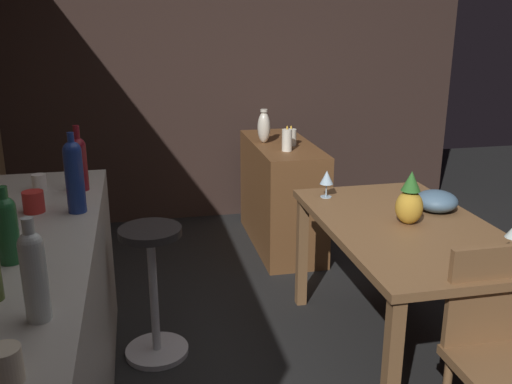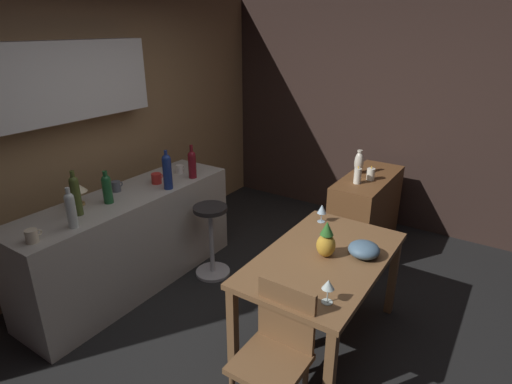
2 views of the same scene
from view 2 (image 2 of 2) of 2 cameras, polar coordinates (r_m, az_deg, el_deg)
The scene contains 25 objects.
ground_plane at distance 3.51m, azimuth 2.47°, elevation -18.61°, with size 9.00×9.00×0.00m, color black.
wall_kitchen_back at distance 4.18m, azimuth -23.09°, elevation 8.24°, with size 5.20×0.33×2.60m.
wall_side_right at distance 5.21m, azimuth 14.66°, elevation 10.43°, with size 0.10×4.40×2.60m, color #33231E.
dining_table at distance 3.09m, azimuth 9.22°, elevation -10.12°, with size 1.37×0.81×0.74m.
kitchen_counter at distance 3.99m, azimuth -16.86°, elevation -6.40°, with size 2.10×0.60×0.90m, color #B2ADA3.
sideboard_cabinet at distance 4.62m, azimuth 14.79°, elevation -2.71°, with size 1.10×0.44×0.82m, color brown.
chair_near_window at distance 2.65m, azimuth 2.75°, elevation -20.95°, with size 0.40×0.40×0.88m.
bar_stool at distance 4.00m, azimuth -6.15°, elevation -6.43°, with size 0.34×0.34×0.72m.
wine_glass_left at distance 3.50m, azimuth 9.05°, elevation -2.38°, with size 0.08×0.08×0.16m.
wine_glass_right at distance 2.53m, azimuth 9.91°, elevation -12.54°, with size 0.08×0.08×0.16m.
pineapple_centerpiece at distance 3.00m, azimuth 9.63°, elevation -6.74°, with size 0.14×0.14×0.27m.
fruit_bowl at distance 3.08m, azimuth 14.63°, elevation -7.67°, with size 0.22×0.22×0.11m, color slate.
wine_bottle_olive at distance 3.48m, azimuth -23.56°, elevation -0.24°, with size 0.07×0.07×0.36m.
wine_bottle_ruby at distance 4.04m, azimuth -8.79°, elevation 3.95°, with size 0.08×0.08×0.33m.
wine_bottle_clear at distance 3.28m, azimuth -24.13°, elevation -2.09°, with size 0.07×0.07×0.31m.
wine_bottle_green at distance 3.63m, azimuth -19.82°, elevation 0.57°, with size 0.08×0.08×0.28m.
wine_bottle_cobalt at distance 3.79m, azimuth -12.13°, elevation 2.94°, with size 0.08×0.08×0.36m.
cup_slate at distance 3.90m, azimuth -18.69°, elevation 0.74°, with size 0.12×0.08×0.09m.
cup_cream at distance 3.22m, azimuth -28.45°, elevation -5.34°, with size 0.12×0.08×0.09m.
cup_white at distance 4.23m, azimuth -10.46°, elevation 3.15°, with size 0.11×0.07×0.08m.
cup_red at distance 3.99m, azimuth -13.52°, elevation 1.83°, with size 0.13×0.09×0.10m.
counter_lamp at distance 3.67m, azimuth -23.34°, elevation 0.41°, with size 0.15×0.15×0.19m.
pillar_candle_tall at distance 4.22m, azimuth 13.80°, elevation 2.16°, with size 0.07×0.07×0.18m.
pillar_candle_short at distance 4.35m, azimuth 15.51°, elevation 2.38°, with size 0.08×0.08×0.15m.
vase_ceramic_ivory at distance 4.50m, azimuth 13.98°, elevation 3.97°, with size 0.10×0.10×0.25m.
Camera 2 is at (-2.30, -1.35, 2.28)m, focal length 29.08 mm.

